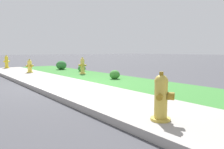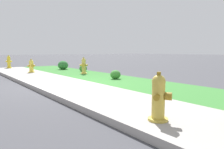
% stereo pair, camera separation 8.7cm
% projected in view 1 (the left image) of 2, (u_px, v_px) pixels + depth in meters
% --- Properties ---
extents(ground_plane, '(120.00, 120.00, 0.00)m').
position_uv_depth(ground_plane, '(66.00, 85.00, 6.98)').
color(ground_plane, '#424247').
extents(sidewalk_pavement, '(18.00, 1.96, 0.01)m').
position_uv_depth(sidewalk_pavement, '(66.00, 85.00, 6.98)').
color(sidewalk_pavement, '#9E9993').
rests_on(sidewalk_pavement, ground).
extents(grass_verge, '(18.00, 2.23, 0.01)m').
position_uv_depth(grass_verge, '(117.00, 80.00, 8.25)').
color(grass_verge, '#387A33').
rests_on(grass_verge, ground).
extents(street_curb, '(18.00, 0.16, 0.12)m').
position_uv_depth(street_curb, '(32.00, 86.00, 6.33)').
color(street_curb, '#9E9993').
rests_on(street_curb, ground).
extents(fire_hydrant_far_end, '(0.34, 0.34, 0.79)m').
position_uv_depth(fire_hydrant_far_end, '(82.00, 66.00, 10.25)').
color(fire_hydrant_far_end, gold).
rests_on(fire_hydrant_far_end, ground).
extents(fire_hydrant_across_street, '(0.36, 0.37, 0.77)m').
position_uv_depth(fire_hydrant_across_street, '(161.00, 98.00, 3.35)').
color(fire_hydrant_across_street, gold).
rests_on(fire_hydrant_across_street, ground).
extents(fire_hydrant_mid_block, '(0.37, 0.39, 0.68)m').
position_uv_depth(fire_hydrant_mid_block, '(30.00, 66.00, 10.87)').
color(fire_hydrant_mid_block, yellow).
rests_on(fire_hydrant_mid_block, ground).
extents(fire_hydrant_near_corner, '(0.36, 0.39, 0.81)m').
position_uv_depth(fire_hydrant_near_corner, '(7.00, 62.00, 13.62)').
color(fire_hydrant_near_corner, yellow).
rests_on(fire_hydrant_near_corner, ground).
extents(shrub_bush_mid_verge, '(0.60, 0.60, 0.51)m').
position_uv_depth(shrub_bush_mid_verge, '(61.00, 65.00, 12.74)').
color(shrub_bush_mid_verge, '#337538').
rests_on(shrub_bush_mid_verge, ground).
extents(shrub_bush_far_verge, '(0.40, 0.40, 0.34)m').
position_uv_depth(shrub_bush_far_verge, '(115.00, 75.00, 8.44)').
color(shrub_bush_far_verge, '#3D7F33').
rests_on(shrub_bush_far_verge, ground).
extents(shrub_bush_near_lamp, '(0.40, 0.40, 0.34)m').
position_uv_depth(shrub_bush_near_lamp, '(82.00, 68.00, 11.39)').
color(shrub_bush_near_lamp, '#3D7F33').
rests_on(shrub_bush_near_lamp, ground).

